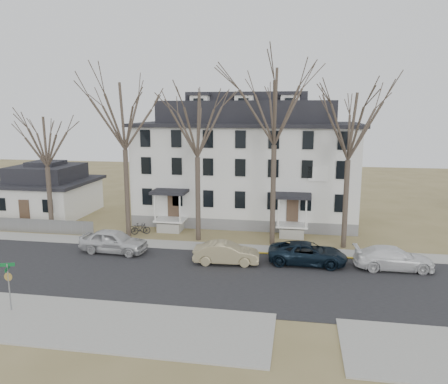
% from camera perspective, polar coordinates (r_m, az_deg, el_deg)
% --- Properties ---
extents(ground, '(120.00, 120.00, 0.00)m').
position_cam_1_polar(ground, '(26.03, 2.64, -13.01)').
color(ground, olive).
rests_on(ground, ground).
extents(main_road, '(120.00, 10.00, 0.04)m').
position_cam_1_polar(main_road, '(27.86, 3.17, -11.37)').
color(main_road, '#27272A').
rests_on(main_road, ground).
extents(far_sidewalk, '(120.00, 2.00, 0.08)m').
position_cam_1_polar(far_sidewalk, '(33.47, 4.37, -7.55)').
color(far_sidewalk, '#A09F97').
rests_on(far_sidewalk, ground).
extents(near_sidewalk_left, '(20.00, 5.00, 0.08)m').
position_cam_1_polar(near_sidewalk_left, '(24.00, -19.11, -15.78)').
color(near_sidewalk_left, '#A09F97').
rests_on(near_sidewalk_left, ground).
extents(yellow_curb, '(14.00, 0.25, 0.06)m').
position_cam_1_polar(yellow_curb, '(32.56, 13.10, -8.33)').
color(yellow_curb, gold).
rests_on(yellow_curb, ground).
extents(boarding_house, '(20.80, 12.36, 12.05)m').
position_cam_1_polar(boarding_house, '(42.20, 3.05, 3.78)').
color(boarding_house, slate).
rests_on(boarding_house, ground).
extents(small_house, '(8.70, 8.70, 5.00)m').
position_cam_1_polar(small_house, '(47.53, -21.99, -0.03)').
color(small_house, silver).
rests_on(small_house, ground).
extents(fence, '(14.00, 0.06, 1.20)m').
position_cam_1_polar(fence, '(42.18, -25.22, -4.70)').
color(fence, gray).
rests_on(fence, ground).
extents(tree_far_left, '(8.40, 8.40, 13.72)m').
position_cam_1_polar(tree_far_left, '(36.22, -12.99, 10.25)').
color(tree_far_left, '#473B31').
rests_on(tree_far_left, ground).
extents(tree_mid_left, '(7.80, 7.80, 12.74)m').
position_cam_1_polar(tree_mid_left, '(34.38, -3.54, 9.25)').
color(tree_mid_left, '#473B31').
rests_on(tree_mid_left, ground).
extents(tree_center, '(9.00, 9.00, 14.70)m').
position_cam_1_polar(tree_center, '(33.51, 6.68, 11.70)').
color(tree_center, '#473B31').
rests_on(tree_center, ground).
extents(tree_mid_right, '(7.80, 7.80, 12.74)m').
position_cam_1_polar(tree_mid_right, '(33.66, 16.12, 8.83)').
color(tree_mid_right, '#473B31').
rests_on(tree_mid_right, ground).
extents(tree_bungalow, '(6.60, 6.60, 10.78)m').
position_cam_1_polar(tree_bungalow, '(39.51, -22.32, 6.51)').
color(tree_bungalow, '#473B31').
rests_on(tree_bungalow, ground).
extents(car_silver, '(5.17, 2.37, 1.72)m').
position_cam_1_polar(car_silver, '(33.50, -14.20, -6.30)').
color(car_silver, silver).
rests_on(car_silver, ground).
extents(car_tan, '(4.61, 1.91, 1.48)m').
position_cam_1_polar(car_tan, '(30.26, 0.30, -8.04)').
color(car_tan, tan).
rests_on(car_tan, ground).
extents(car_navy, '(5.38, 2.58, 1.48)m').
position_cam_1_polar(car_navy, '(30.73, 10.85, -7.94)').
color(car_navy, black).
rests_on(car_navy, ground).
extents(car_white, '(5.24, 2.35, 1.49)m').
position_cam_1_polar(car_white, '(31.34, 21.26, -8.12)').
color(car_white, white).
rests_on(car_white, ground).
extents(bicycle_left, '(1.62, 0.60, 0.85)m').
position_cam_1_polar(bicycle_left, '(38.41, -11.21, -4.65)').
color(bicycle_left, black).
rests_on(bicycle_left, ground).
extents(bicycle_right, '(1.69, 1.06, 0.98)m').
position_cam_1_polar(bicycle_right, '(37.78, -10.83, -4.79)').
color(bicycle_right, black).
rests_on(bicycle_right, ground).
extents(street_sign, '(0.76, 0.76, 2.68)m').
position_cam_1_polar(street_sign, '(25.71, -26.33, -10.23)').
color(street_sign, gray).
rests_on(street_sign, ground).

